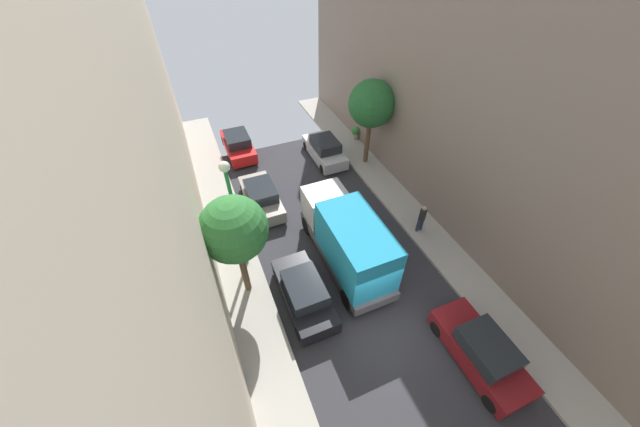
{
  "coord_description": "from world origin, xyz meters",
  "views": [
    {
      "loc": [
        -5.27,
        -5.28,
        13.5
      ],
      "look_at": [
        0.01,
        7.35,
        0.5
      ],
      "focal_mm": 18.82,
      "sensor_mm": 36.0,
      "label": 1
    }
  ],
  "objects_px": {
    "potted_plant_1": "(356,132)",
    "parked_car_left_4": "(238,144)",
    "parked_car_right_2": "(325,150)",
    "street_tree_0": "(234,230)",
    "delivery_truck": "(347,239)",
    "street_tree_1": "(372,104)",
    "parked_car_left_3": "(261,197)",
    "parked_car_left_2": "(304,293)",
    "lamp_post": "(233,204)",
    "pedestrian": "(422,218)",
    "parked_car_right_1": "(482,352)"
  },
  "relations": [
    {
      "from": "parked_car_left_2",
      "to": "parked_car_right_1",
      "type": "distance_m",
      "value": 7.44
    },
    {
      "from": "street_tree_1",
      "to": "parked_car_right_1",
      "type": "bearing_deg",
      "value": -99.84
    },
    {
      "from": "parked_car_left_4",
      "to": "parked_car_left_3",
      "type": "bearing_deg",
      "value": -90.0
    },
    {
      "from": "street_tree_1",
      "to": "parked_car_left_3",
      "type": "bearing_deg",
      "value": -168.45
    },
    {
      "from": "parked_car_left_2",
      "to": "street_tree_0",
      "type": "height_order",
      "value": "street_tree_0"
    },
    {
      "from": "parked_car_left_2",
      "to": "delivery_truck",
      "type": "relative_size",
      "value": 0.64
    },
    {
      "from": "parked_car_right_2",
      "to": "potted_plant_1",
      "type": "bearing_deg",
      "value": 23.56
    },
    {
      "from": "street_tree_0",
      "to": "lamp_post",
      "type": "relative_size",
      "value": 0.88
    },
    {
      "from": "parked_car_left_4",
      "to": "pedestrian",
      "type": "bearing_deg",
      "value": -57.48
    },
    {
      "from": "pedestrian",
      "to": "parked_car_left_2",
      "type": "bearing_deg",
      "value": -166.85
    },
    {
      "from": "parked_car_right_2",
      "to": "parked_car_right_1",
      "type": "bearing_deg",
      "value": -90.0
    },
    {
      "from": "parked_car_left_4",
      "to": "parked_car_right_2",
      "type": "bearing_deg",
      "value": -29.11
    },
    {
      "from": "parked_car_right_2",
      "to": "lamp_post",
      "type": "distance_m",
      "value": 10.74
    },
    {
      "from": "parked_car_left_2",
      "to": "potted_plant_1",
      "type": "height_order",
      "value": "parked_car_left_2"
    },
    {
      "from": "parked_car_right_2",
      "to": "potted_plant_1",
      "type": "relative_size",
      "value": 4.4
    },
    {
      "from": "parked_car_left_2",
      "to": "lamp_post",
      "type": "distance_m",
      "value": 4.98
    },
    {
      "from": "parked_car_right_1",
      "to": "parked_car_right_2",
      "type": "xyz_separation_m",
      "value": [
        0.0,
        15.37,
        0.0
      ]
    },
    {
      "from": "parked_car_right_1",
      "to": "pedestrian",
      "type": "relative_size",
      "value": 2.44
    },
    {
      "from": "lamp_post",
      "to": "parked_car_right_2",
      "type": "bearing_deg",
      "value": 44.3
    },
    {
      "from": "parked_car_left_2",
      "to": "parked_car_left_4",
      "type": "bearing_deg",
      "value": 90.0
    },
    {
      "from": "pedestrian",
      "to": "lamp_post",
      "type": "xyz_separation_m",
      "value": [
        -9.26,
        1.41,
        3.02
      ]
    },
    {
      "from": "potted_plant_1",
      "to": "parked_car_left_4",
      "type": "bearing_deg",
      "value": 168.94
    },
    {
      "from": "pedestrian",
      "to": "street_tree_0",
      "type": "height_order",
      "value": "street_tree_0"
    },
    {
      "from": "delivery_truck",
      "to": "street_tree_1",
      "type": "height_order",
      "value": "street_tree_1"
    },
    {
      "from": "delivery_truck",
      "to": "street_tree_1",
      "type": "distance_m",
      "value": 9.3
    },
    {
      "from": "parked_car_left_2",
      "to": "potted_plant_1",
      "type": "distance_m",
      "value": 14.37
    },
    {
      "from": "parked_car_left_3",
      "to": "delivery_truck",
      "type": "relative_size",
      "value": 0.64
    },
    {
      "from": "parked_car_left_4",
      "to": "parked_car_right_2",
      "type": "xyz_separation_m",
      "value": [
        5.4,
        -3.01,
        0.0
      ]
    },
    {
      "from": "parked_car_left_2",
      "to": "street_tree_1",
      "type": "relative_size",
      "value": 0.75
    },
    {
      "from": "street_tree_0",
      "to": "street_tree_1",
      "type": "bearing_deg",
      "value": 35.23
    },
    {
      "from": "parked_car_right_2",
      "to": "pedestrian",
      "type": "bearing_deg",
      "value": -77.07
    },
    {
      "from": "parked_car_left_2",
      "to": "parked_car_left_3",
      "type": "distance_m",
      "value": 7.08
    },
    {
      "from": "potted_plant_1",
      "to": "street_tree_0",
      "type": "bearing_deg",
      "value": -136.97
    },
    {
      "from": "parked_car_left_2",
      "to": "parked_car_left_4",
      "type": "height_order",
      "value": "same"
    },
    {
      "from": "parked_car_left_3",
      "to": "street_tree_1",
      "type": "bearing_deg",
      "value": 11.55
    },
    {
      "from": "street_tree_1",
      "to": "lamp_post",
      "type": "relative_size",
      "value": 0.93
    },
    {
      "from": "street_tree_0",
      "to": "potted_plant_1",
      "type": "bearing_deg",
      "value": 43.03
    },
    {
      "from": "delivery_truck",
      "to": "potted_plant_1",
      "type": "height_order",
      "value": "delivery_truck"
    },
    {
      "from": "parked_car_left_3",
      "to": "delivery_truck",
      "type": "bearing_deg",
      "value": -64.95
    },
    {
      "from": "parked_car_right_1",
      "to": "delivery_truck",
      "type": "relative_size",
      "value": 0.64
    },
    {
      "from": "parked_car_left_2",
      "to": "street_tree_0",
      "type": "relative_size",
      "value": 0.79
    },
    {
      "from": "street_tree_1",
      "to": "potted_plant_1",
      "type": "xyz_separation_m",
      "value": [
        0.7,
        2.92,
        -3.62
      ]
    },
    {
      "from": "parked_car_left_4",
      "to": "pedestrian",
      "type": "relative_size",
      "value": 2.44
    },
    {
      "from": "parked_car_right_2",
      "to": "street_tree_0",
      "type": "height_order",
      "value": "street_tree_0"
    },
    {
      "from": "parked_car_right_2",
      "to": "delivery_truck",
      "type": "bearing_deg",
      "value": -106.8
    },
    {
      "from": "parked_car_left_3",
      "to": "parked_car_right_2",
      "type": "distance_m",
      "value": 6.26
    },
    {
      "from": "pedestrian",
      "to": "potted_plant_1",
      "type": "distance_m",
      "value": 9.95
    },
    {
      "from": "delivery_truck",
      "to": "parked_car_left_4",
      "type": "bearing_deg",
      "value": 102.73
    },
    {
      "from": "parked_car_right_2",
      "to": "pedestrian",
      "type": "relative_size",
      "value": 2.44
    },
    {
      "from": "pedestrian",
      "to": "potted_plant_1",
      "type": "xyz_separation_m",
      "value": [
        1.13,
        9.88,
        -0.39
      ]
    }
  ]
}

